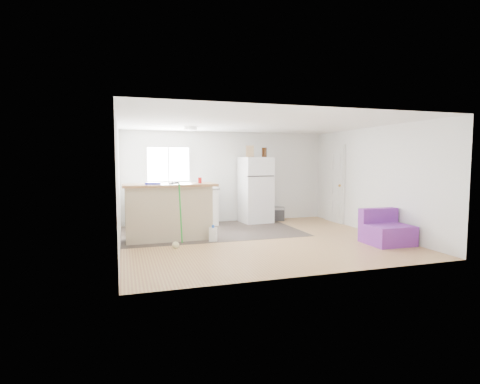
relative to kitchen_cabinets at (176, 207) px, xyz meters
name	(u,v)px	position (x,y,z in m)	size (l,w,h in m)	color
room	(259,182)	(1.43, -2.17, 0.71)	(5.51, 5.01, 2.41)	#A16743
vinyl_zone	(211,231)	(0.70, -0.92, -0.48)	(4.05, 2.50, 0.00)	#39302A
window	(168,164)	(-0.12, 0.32, 1.06)	(1.18, 0.06, 0.98)	white
interior_door	(335,184)	(4.15, -0.62, 0.53)	(0.11, 0.92, 2.10)	white
ceiling_fixture	(190,129)	(0.23, -0.97, 1.87)	(0.30, 0.30, 0.07)	white
kitchen_cabinets	(176,207)	(0.00, 0.00, 0.00)	(2.16, 0.73, 1.24)	white
peninsula	(169,212)	(-0.35, -1.58, 0.10)	(1.91, 0.74, 1.17)	tan
refrigerator	(256,190)	(2.12, -0.05, 0.38)	(0.83, 0.79, 1.73)	white
cooler	(276,214)	(2.75, 0.07, -0.30)	(0.56, 0.46, 0.36)	#313134
purple_seat	(386,231)	(3.71, -3.24, -0.24)	(0.84, 0.79, 0.68)	purple
cleaner_jug	(213,234)	(0.48, -2.04, -0.34)	(0.18, 0.16, 0.34)	white
mop	(177,236)	(-0.29, -2.36, -0.25)	(0.25, 0.35, 1.25)	green
red_cup	(200,180)	(0.32, -1.55, 0.74)	(0.08, 0.08, 0.12)	red
blue_tray	(153,183)	(-0.66, -1.66, 0.70)	(0.30, 0.22, 0.04)	#1416BE
tool_a	(175,183)	(-0.21, -1.51, 0.70)	(0.14, 0.05, 0.03)	black
tool_b	(171,184)	(-0.32, -1.74, 0.69)	(0.10, 0.04, 0.03)	black
cardboard_box	(250,151)	(1.93, -0.11, 1.39)	(0.20, 0.10, 0.30)	tan
bottle_left	(265,152)	(2.34, -0.15, 1.37)	(0.07, 0.07, 0.25)	#3D1E0B
bottle_right	(263,152)	(2.30, -0.09, 1.37)	(0.07, 0.07, 0.25)	#3D1E0B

